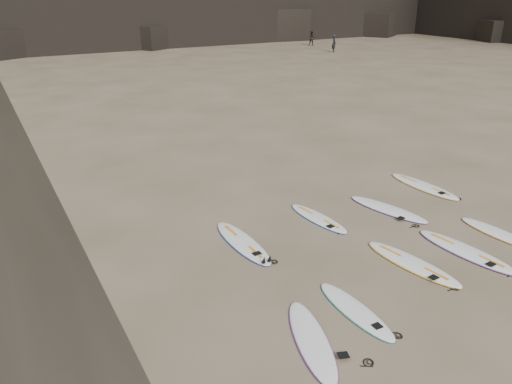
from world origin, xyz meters
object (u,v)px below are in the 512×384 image
surfboard_0 (312,340)px  surfboard_8 (424,186)px  surfboard_2 (412,263)px  surfboard_3 (466,251)px  person_a (334,43)px  surfboard_4 (499,234)px  person_b (312,38)px  surfboard_5 (243,242)px  surfboard_7 (388,209)px  surfboard_1 (355,310)px  surfboard_6 (318,218)px

surfboard_0 → surfboard_8: bearing=49.2°
surfboard_2 → surfboard_3: size_ratio=0.97×
person_a → surfboard_4: bearing=171.2°
person_b → surfboard_5: bearing=-88.0°
surfboard_7 → surfboard_8: (2.32, 0.78, 0.00)m
surfboard_3 → surfboard_4: size_ratio=1.18×
surfboard_1 → person_a: size_ratio=1.35×
surfboard_5 → person_a: (26.42, 30.54, 0.80)m
surfboard_4 → surfboard_6: same height
surfboard_1 → surfboard_8: bearing=33.9°
surfboard_7 → person_a: 37.70m
surfboard_2 → person_a: 40.82m
surfboard_8 → person_b: size_ratio=1.75×
surfboard_0 → person_b: person_b is taller
surfboard_8 → surfboard_7: bearing=-163.9°
surfboard_3 → person_b: (23.15, 39.37, 0.73)m
surfboard_6 → person_a: 38.58m
person_a → person_b: (1.37, 5.68, -0.06)m
surfboard_0 → surfboard_6: (3.23, 4.25, -0.00)m
surfboard_1 → surfboard_7: size_ratio=0.87×
surfboard_2 → person_a: person_a is taller
surfboard_0 → person_a: person_a is taller
surfboard_0 → surfboard_5: 4.08m
person_a → person_b: person_a is taller
surfboard_0 → surfboard_4: bearing=27.8°
surfboard_8 → person_b: bearing=57.5°
surfboard_5 → person_b: (27.80, 36.22, 0.74)m
surfboard_7 → surfboard_8: surfboard_8 is taller
surfboard_7 → person_b: size_ratio=1.67×
surfboard_5 → surfboard_1: bearing=-80.1°
surfboard_0 → surfboard_6: bearing=71.6°
surfboard_0 → surfboard_4: 6.98m
surfboard_2 → person_b: person_b is taller
surfboard_6 → surfboard_8: bearing=-1.5°
surfboard_1 → surfboard_6: 4.37m
surfboard_3 → surfboard_8: (2.40, 3.64, 0.00)m
surfboard_3 → surfboard_6: surfboard_3 is taller
person_b → surfboard_7: bearing=-82.8°
surfboard_3 → person_b: person_b is taller
person_a → surfboard_0: bearing=164.2°
surfboard_6 → surfboard_7: 2.23m
surfboard_6 → person_b: 43.96m
surfboard_0 → person_a: size_ratio=1.46×
surfboard_2 → surfboard_3: surfboard_3 is taller
surfboard_2 → surfboard_4: size_ratio=1.14×
surfboard_0 → surfboard_5: bearing=99.4°
surfboard_1 → surfboard_4: 5.63m
surfboard_2 → surfboard_6: (-0.48, 3.15, -0.01)m
surfboard_0 → surfboard_4: (6.90, 1.08, -0.00)m
surfboard_4 → surfboard_8: (0.82, 3.43, 0.01)m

